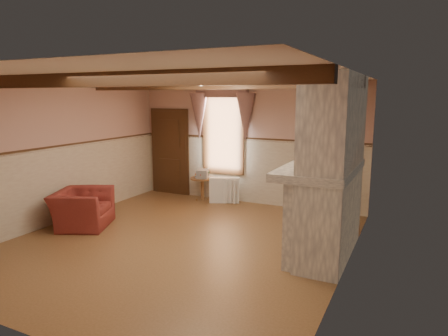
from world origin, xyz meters
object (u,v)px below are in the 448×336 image
at_px(armchair, 82,209).
at_px(side_table, 202,189).
at_px(radiator, 224,190).
at_px(bowl, 319,164).
at_px(mantel_clock, 332,153).
at_px(oil_lamp, 324,155).

bearing_deg(armchair, side_table, -45.50).
relative_size(armchair, radiator, 1.55).
distance_m(bowl, mantel_clock, 0.92).
bearing_deg(side_table, radiator, 0.00).
xyz_separation_m(bowl, mantel_clock, (0.00, 0.92, 0.06)).
distance_m(armchair, side_table, 2.98).
distance_m(side_table, mantel_clock, 3.74).
height_order(side_table, radiator, radiator).
relative_size(armchair, oil_lamp, 3.88).
bearing_deg(radiator, armchair, -145.32).
xyz_separation_m(side_table, oil_lamp, (3.28, -1.90, 1.29)).
relative_size(side_table, oil_lamp, 2.07).
bearing_deg(armchair, radiator, -55.26).
height_order(side_table, mantel_clock, mantel_clock).
height_order(radiator, bowl, bowl).
xyz_separation_m(armchair, oil_lamp, (4.37, 0.88, 1.21)).
relative_size(mantel_clock, oil_lamp, 0.86).
bearing_deg(side_table, armchair, -111.33).
xyz_separation_m(armchair, bowl, (4.37, 0.56, 1.11)).
xyz_separation_m(side_table, mantel_clock, (3.28, -1.30, 1.25)).
bearing_deg(radiator, oil_lamp, -59.46).
relative_size(side_table, radiator, 0.83).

